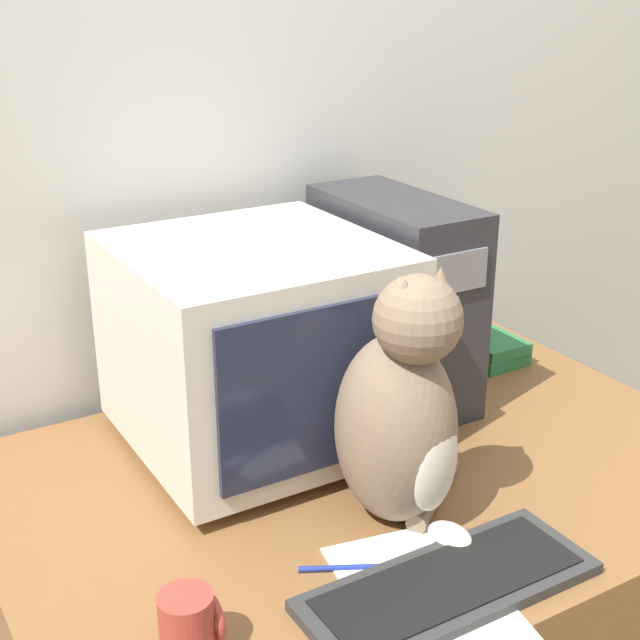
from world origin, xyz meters
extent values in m
cube|color=silver|center=(0.00, 0.98, 1.25)|extent=(7.00, 0.05, 2.50)
cube|color=brown|center=(0.00, 0.46, 0.38)|extent=(1.32, 0.91, 0.76)
cube|color=beige|center=(-0.14, 0.65, 0.77)|extent=(0.32, 0.28, 0.02)
cube|color=beige|center=(-0.14, 0.65, 0.97)|extent=(0.45, 0.46, 0.36)
cube|color=#1E2338|center=(-0.14, 0.41, 0.97)|extent=(0.36, 0.01, 0.28)
cube|color=#28282D|center=(0.20, 0.69, 0.97)|extent=(0.18, 0.39, 0.42)
cube|color=slate|center=(0.20, 0.49, 1.08)|extent=(0.13, 0.01, 0.07)
cube|color=#2D2D2D|center=(-0.10, 0.12, 0.77)|extent=(0.44, 0.17, 0.02)
cube|color=black|center=(-0.10, 0.12, 0.78)|extent=(0.40, 0.13, 0.00)
ellipsoid|color=#7A6651|center=(-0.06, 0.31, 0.92)|extent=(0.22, 0.24, 0.32)
ellipsoid|color=beige|center=(-0.04, 0.24, 0.90)|extent=(0.11, 0.08, 0.17)
sphere|color=#7A6651|center=(-0.05, 0.28, 1.11)|extent=(0.16, 0.16, 0.14)
cone|color=#7A6651|center=(-0.08, 0.27, 1.17)|extent=(0.03, 0.03, 0.03)
cone|color=#7A6651|center=(0.00, 0.29, 1.17)|extent=(0.03, 0.03, 0.03)
ellipsoid|color=beige|center=(-0.03, 0.20, 0.78)|extent=(0.07, 0.09, 0.04)
cylinder|color=#7A6651|center=(0.03, 0.31, 0.78)|extent=(0.19, 0.15, 0.03)
cube|color=#28703D|center=(0.49, 0.72, 0.78)|extent=(0.13, 0.17, 0.03)
cube|color=#28703D|center=(0.49, 0.72, 0.80)|extent=(0.12, 0.18, 0.02)
cylinder|color=navy|center=(-0.19, 0.23, 0.76)|extent=(0.14, 0.08, 0.01)
cube|color=white|center=(-0.13, 0.13, 0.76)|extent=(0.26, 0.33, 0.00)
cylinder|color=#9E382D|center=(-0.47, 0.19, 0.81)|extent=(0.07, 0.07, 0.09)
torus|color=#9E382D|center=(-0.43, 0.19, 0.81)|extent=(0.01, 0.06, 0.06)
camera|label=1|loc=(-0.79, -0.69, 1.59)|focal=50.00mm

